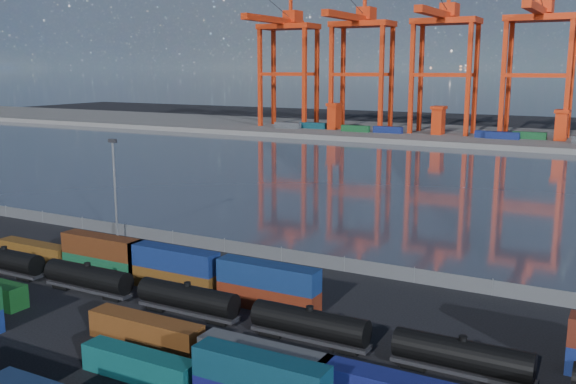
% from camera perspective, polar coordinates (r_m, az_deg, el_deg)
% --- Properties ---
extents(ground, '(700.00, 700.00, 0.00)m').
position_cam_1_polar(ground, '(72.64, -11.63, -11.78)').
color(ground, black).
rests_on(ground, ground).
extents(harbor_water, '(700.00, 700.00, 0.00)m').
position_cam_1_polar(harbor_water, '(164.17, 12.62, 0.95)').
color(harbor_water, '#303946').
rests_on(harbor_water, ground).
extents(far_quay, '(700.00, 70.00, 2.00)m').
position_cam_1_polar(far_quay, '(265.75, 18.95, 4.59)').
color(far_quay, '#514F4C').
rests_on(far_quay, ground).
extents(container_row_mid, '(141.61, 2.67, 5.68)m').
position_cam_1_polar(container_row_mid, '(71.56, -15.66, -10.61)').
color(container_row_mid, '#3C4041').
rests_on(container_row_mid, ground).
extents(container_row_north, '(141.92, 2.60, 5.53)m').
position_cam_1_polar(container_row_north, '(73.22, 2.01, -9.31)').
color(container_row_north, navy).
rests_on(container_row_north, ground).
extents(tanker_string, '(121.54, 2.80, 4.01)m').
position_cam_1_polar(tanker_string, '(79.42, -13.39, -8.30)').
color(tanker_string, black).
rests_on(tanker_string, ground).
extents(waterfront_fence, '(160.12, 0.12, 2.20)m').
position_cam_1_polar(waterfront_fence, '(94.05, -0.59, -5.59)').
color(waterfront_fence, '#595B5E').
rests_on(waterfront_fence, ground).
extents(yard_light_mast, '(1.60, 0.40, 16.60)m').
position_cam_1_polar(yard_light_mast, '(108.14, -15.15, 0.73)').
color(yard_light_mast, slate).
rests_on(yard_light_mast, ground).
extents(gantry_cranes, '(200.37, 48.72, 65.97)m').
position_cam_1_polar(gantry_cranes, '(259.43, 17.57, 13.27)').
color(gantry_cranes, red).
rests_on(gantry_cranes, ground).
extents(quay_containers, '(172.58, 10.99, 2.60)m').
position_cam_1_polar(quay_containers, '(253.42, 15.96, 5.00)').
color(quay_containers, navy).
rests_on(quay_containers, far_quay).
extents(straddle_carriers, '(140.00, 7.00, 11.10)m').
position_cam_1_polar(straddle_carriers, '(255.76, 18.11, 5.95)').
color(straddle_carriers, red).
rests_on(straddle_carriers, far_quay).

